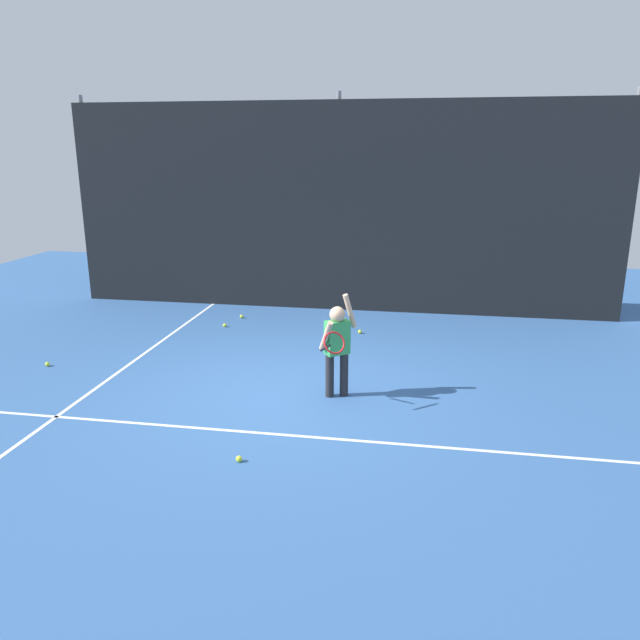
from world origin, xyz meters
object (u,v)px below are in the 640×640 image
(tennis_ball_0, at_px, (242,316))
(tennis_ball_2, at_px, (47,364))
(tennis_ball_3, at_px, (360,332))
(tennis_ball_1, at_px, (239,459))
(tennis_player, at_px, (337,343))
(tennis_ball_4, at_px, (225,325))

(tennis_ball_0, bearing_deg, tennis_ball_2, -123.86)
(tennis_ball_0, relative_size, tennis_ball_3, 1.00)
(tennis_ball_0, height_order, tennis_ball_1, same)
(tennis_player, bearing_deg, tennis_ball_1, -149.56)
(tennis_ball_3, xyz_separation_m, tennis_ball_4, (-2.46, -0.02, 0.00))
(tennis_player, height_order, tennis_ball_4, tennis_player)
(tennis_ball_1, bearing_deg, tennis_ball_0, 106.65)
(tennis_ball_0, height_order, tennis_ball_2, same)
(tennis_ball_2, bearing_deg, tennis_ball_1, -31.87)
(tennis_player, distance_m, tennis_ball_2, 4.47)
(tennis_player, relative_size, tennis_ball_1, 20.46)
(tennis_ball_2, xyz_separation_m, tennis_ball_3, (4.39, 2.46, 0.00))
(tennis_ball_0, distance_m, tennis_ball_1, 5.58)
(tennis_ball_2, bearing_deg, tennis_ball_0, 56.14)
(tennis_ball_1, bearing_deg, tennis_ball_4, 110.09)
(tennis_player, distance_m, tennis_ball_1, 2.14)
(tennis_ball_1, height_order, tennis_ball_3, same)
(tennis_ball_0, relative_size, tennis_ball_2, 1.00)
(tennis_player, bearing_deg, tennis_ball_3, 52.07)
(tennis_ball_3, bearing_deg, tennis_ball_4, -179.55)
(tennis_ball_4, bearing_deg, tennis_ball_0, 78.75)
(tennis_ball_1, height_order, tennis_ball_2, same)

